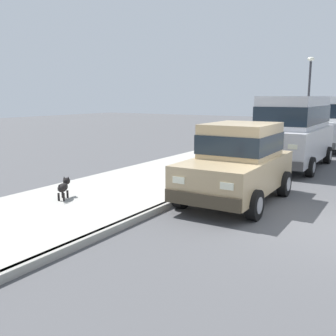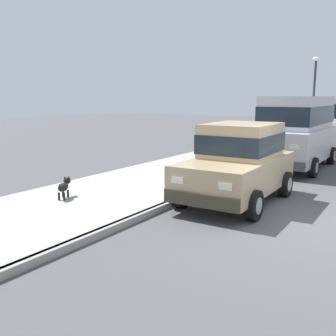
{
  "view_description": "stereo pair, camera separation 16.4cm",
  "coord_description": "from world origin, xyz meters",
  "px_view_note": "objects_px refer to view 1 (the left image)",
  "views": [
    {
      "loc": [
        1.4,
        -7.84,
        2.51
      ],
      "look_at": [
        -3.43,
        -0.25,
        0.85
      ],
      "focal_mm": 41.47,
      "sensor_mm": 36.0,
      "label": 1
    },
    {
      "loc": [
        1.54,
        -7.75,
        2.51
      ],
      "look_at": [
        -3.43,
        -0.25,
        0.85
      ],
      "focal_mm": 41.47,
      "sensor_mm": 36.0,
      "label": 2
    }
  ],
  "objects_px": {
    "car_white_van": "(326,120)",
    "street_lamp": "(309,89)",
    "car_tan_hatchback": "(238,161)",
    "car_silver_van": "(294,128)",
    "dog_black": "(64,187)"
  },
  "relations": [
    {
      "from": "street_lamp",
      "to": "car_white_van",
      "type": "bearing_deg",
      "value": -57.21
    },
    {
      "from": "car_tan_hatchback",
      "to": "car_white_van",
      "type": "xyz_separation_m",
      "value": [
        -0.11,
        11.09,
        0.42
      ]
    },
    {
      "from": "car_white_van",
      "to": "street_lamp",
      "type": "relative_size",
      "value": 1.11
    },
    {
      "from": "car_silver_van",
      "to": "street_lamp",
      "type": "bearing_deg",
      "value": 99.69
    },
    {
      "from": "dog_black",
      "to": "street_lamp",
      "type": "distance_m",
      "value": 15.96
    },
    {
      "from": "car_tan_hatchback",
      "to": "car_white_van",
      "type": "height_order",
      "value": "car_white_van"
    },
    {
      "from": "car_tan_hatchback",
      "to": "street_lamp",
      "type": "height_order",
      "value": "street_lamp"
    },
    {
      "from": "car_tan_hatchback",
      "to": "car_silver_van",
      "type": "xyz_separation_m",
      "value": [
        -0.11,
        5.39,
        0.42
      ]
    },
    {
      "from": "car_white_van",
      "to": "dog_black",
      "type": "relative_size",
      "value": 7.18
    },
    {
      "from": "dog_black",
      "to": "car_tan_hatchback",
      "type": "bearing_deg",
      "value": 37.0
    },
    {
      "from": "car_silver_van",
      "to": "dog_black",
      "type": "bearing_deg",
      "value": -112.12
    },
    {
      "from": "car_white_van",
      "to": "car_tan_hatchback",
      "type": "bearing_deg",
      "value": -89.44
    },
    {
      "from": "car_tan_hatchback",
      "to": "car_white_van",
      "type": "relative_size",
      "value": 0.78
    },
    {
      "from": "street_lamp",
      "to": "car_tan_hatchback",
      "type": "bearing_deg",
      "value": -83.76
    },
    {
      "from": "car_silver_van",
      "to": "dog_black",
      "type": "relative_size",
      "value": 7.18
    }
  ]
}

